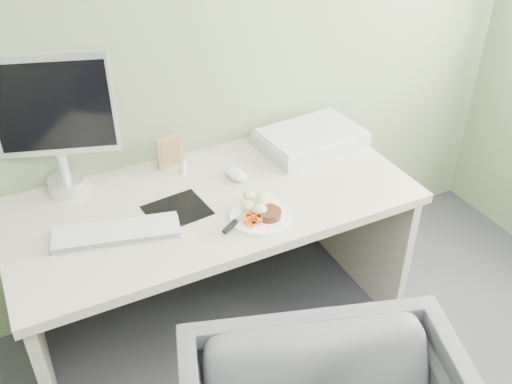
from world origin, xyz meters
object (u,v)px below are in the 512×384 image
desk (214,234)px  scanner (311,139)px  plate (260,217)px  monitor (52,118)px

desk → scanner: bearing=17.5°
desk → plate: bearing=-61.4°
desk → plate: 0.30m
desk → plate: size_ratio=6.82×
monitor → desk: bearing=-14.6°
scanner → monitor: monitor is taller
desk → monitor: 0.78m
desk → plate: plate is taller
monitor → scanner: bearing=10.3°
desk → monitor: bearing=147.7°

